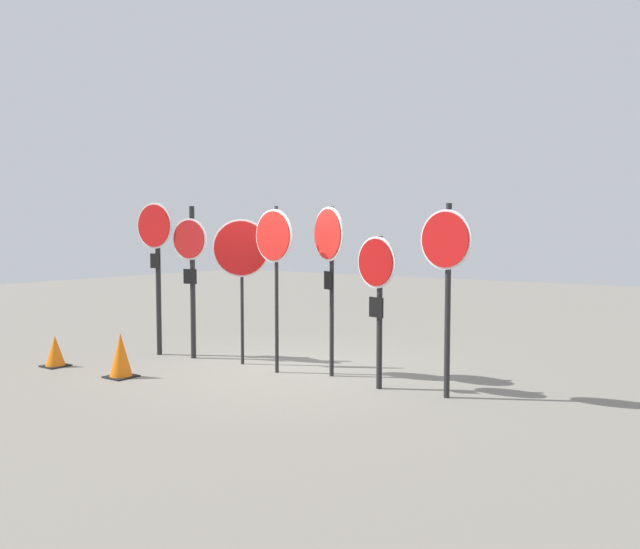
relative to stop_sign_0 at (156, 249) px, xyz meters
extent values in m
plane|color=gray|center=(2.55, 0.34, -1.81)|extent=(40.00, 40.00, 0.00)
cylinder|color=black|center=(0.00, 0.04, -0.56)|extent=(0.09, 0.09, 2.50)
cylinder|color=white|center=(0.00, -0.02, 0.40)|extent=(0.77, 0.10, 0.78)
cylinder|color=red|center=(0.00, -0.04, 0.40)|extent=(0.71, 0.09, 0.72)
cube|color=black|center=(0.00, -0.02, -0.19)|extent=(0.21, 0.04, 0.25)
cylinder|color=black|center=(0.70, 0.18, -0.55)|extent=(0.09, 0.09, 2.53)
cylinder|color=white|center=(0.71, 0.11, 0.18)|extent=(0.68, 0.13, 0.68)
cylinder|color=red|center=(0.71, 0.09, 0.18)|extent=(0.62, 0.12, 0.62)
cube|color=black|center=(0.71, 0.11, -0.44)|extent=(0.26, 0.06, 0.24)
cylinder|color=black|center=(1.70, 0.30, -0.78)|extent=(0.05, 0.05, 2.06)
cylinder|color=white|center=(1.72, 0.25, 0.04)|extent=(0.78, 0.51, 0.91)
cylinder|color=red|center=(1.73, 0.24, 0.04)|extent=(0.73, 0.48, 0.85)
cylinder|color=black|center=(2.53, 0.14, -0.57)|extent=(0.05, 0.05, 2.48)
cylinder|color=white|center=(2.52, 0.09, 0.23)|extent=(0.78, 0.14, 0.78)
cylinder|color=red|center=(2.52, 0.08, 0.23)|extent=(0.72, 0.13, 0.72)
cylinder|color=black|center=(3.33, 0.43, -0.58)|extent=(0.06, 0.06, 2.46)
cylinder|color=white|center=(3.31, 0.38, 0.26)|extent=(0.72, 0.34, 0.78)
cylinder|color=red|center=(3.30, 0.36, 0.26)|extent=(0.67, 0.32, 0.72)
cube|color=black|center=(3.31, 0.38, -0.41)|extent=(0.21, 0.11, 0.26)
cylinder|color=black|center=(4.27, 0.19, -0.79)|extent=(0.08, 0.08, 2.04)
cylinder|color=white|center=(4.26, 0.12, -0.11)|extent=(0.67, 0.20, 0.68)
cylinder|color=#AD0F0F|center=(4.25, 0.11, -0.11)|extent=(0.61, 0.18, 0.62)
cube|color=black|center=(4.26, 0.12, -0.71)|extent=(0.24, 0.09, 0.27)
cylinder|color=black|center=(5.20, 0.28, -0.58)|extent=(0.07, 0.07, 2.45)
cylinder|color=white|center=(5.19, 0.22, 0.19)|extent=(0.74, 0.16, 0.75)
cylinder|color=red|center=(5.18, 0.21, 0.19)|extent=(0.68, 0.15, 0.69)
cube|color=black|center=(-0.56, -1.55, -1.80)|extent=(0.36, 0.36, 0.02)
cone|color=orange|center=(-0.56, -1.55, -1.56)|extent=(0.30, 0.30, 0.47)
cube|color=black|center=(0.90, -1.41, -1.80)|extent=(0.39, 0.39, 0.02)
cone|color=orange|center=(0.90, -1.41, -1.48)|extent=(0.32, 0.32, 0.63)
camera|label=1|loc=(8.43, -6.97, 0.25)|focal=35.00mm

